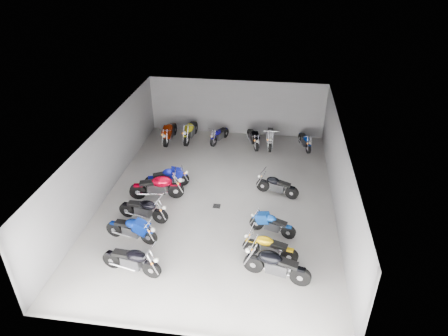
{
  "coord_description": "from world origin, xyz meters",
  "views": [
    {
      "loc": [
        2.25,
        -14.38,
        10.09
      ],
      "look_at": [
        0.1,
        1.09,
        1.0
      ],
      "focal_mm": 32.0,
      "sensor_mm": 36.0,
      "label": 1
    }
  ],
  "objects_px": {
    "motorcycle_right_b": "(269,247)",
    "motorcycle_back_f": "(305,141)",
    "motorcycle_left_a": "(132,260)",
    "motorcycle_right_a": "(276,265)",
    "motorcycle_left_e": "(167,178)",
    "motorcycle_right_e": "(277,186)",
    "motorcycle_back_e": "(270,137)",
    "motorcycle_left_b": "(132,229)",
    "motorcycle_left_c": "(144,209)",
    "motorcycle_left_d": "(157,187)",
    "motorcycle_back_a": "(170,132)",
    "drain_grate": "(217,206)",
    "motorcycle_back_b": "(190,131)",
    "motorcycle_right_c": "(272,224)",
    "motorcycle_back_c": "(219,135)",
    "motorcycle_back_d": "(253,138)"
  },
  "relations": [
    {
      "from": "motorcycle_right_b",
      "to": "motorcycle_right_c",
      "type": "bearing_deg",
      "value": 10.81
    },
    {
      "from": "motorcycle_right_e",
      "to": "motorcycle_back_e",
      "type": "distance_m",
      "value": 4.89
    },
    {
      "from": "motorcycle_left_c",
      "to": "motorcycle_back_f",
      "type": "xyz_separation_m",
      "value": [
        6.72,
        7.42,
        -0.07
      ]
    },
    {
      "from": "motorcycle_left_c",
      "to": "motorcycle_back_f",
      "type": "bearing_deg",
      "value": 147.05
    },
    {
      "from": "motorcycle_left_b",
      "to": "motorcycle_back_e",
      "type": "relative_size",
      "value": 0.95
    },
    {
      "from": "motorcycle_left_b",
      "to": "drain_grate",
      "type": "bearing_deg",
      "value": 143.23
    },
    {
      "from": "motorcycle_left_a",
      "to": "motorcycle_right_a",
      "type": "xyz_separation_m",
      "value": [
        4.88,
        0.41,
        0.03
      ]
    },
    {
      "from": "motorcycle_left_e",
      "to": "motorcycle_back_b",
      "type": "bearing_deg",
      "value": 161.37
    },
    {
      "from": "motorcycle_left_b",
      "to": "motorcycle_back_a",
      "type": "distance_m",
      "value": 8.57
    },
    {
      "from": "motorcycle_right_b",
      "to": "motorcycle_back_f",
      "type": "xyz_separation_m",
      "value": [
        1.57,
        8.97,
        -0.05
      ]
    },
    {
      "from": "motorcycle_left_e",
      "to": "motorcycle_back_c",
      "type": "height_order",
      "value": "motorcycle_left_e"
    },
    {
      "from": "motorcycle_right_c",
      "to": "motorcycle_back_c",
      "type": "height_order",
      "value": "motorcycle_right_c"
    },
    {
      "from": "motorcycle_left_a",
      "to": "motorcycle_right_b",
      "type": "relative_size",
      "value": 1.09
    },
    {
      "from": "motorcycle_left_c",
      "to": "motorcycle_left_e",
      "type": "height_order",
      "value": "motorcycle_left_c"
    },
    {
      "from": "motorcycle_left_a",
      "to": "motorcycle_right_e",
      "type": "relative_size",
      "value": 1.15
    },
    {
      "from": "motorcycle_left_e",
      "to": "motorcycle_back_f",
      "type": "bearing_deg",
      "value": 108.62
    },
    {
      "from": "motorcycle_back_d",
      "to": "motorcycle_back_e",
      "type": "xyz_separation_m",
      "value": [
        0.94,
        0.14,
        0.05
      ]
    },
    {
      "from": "motorcycle_back_f",
      "to": "motorcycle_right_e",
      "type": "bearing_deg",
      "value": 57.1
    },
    {
      "from": "motorcycle_left_b",
      "to": "motorcycle_right_b",
      "type": "distance_m",
      "value": 5.21
    },
    {
      "from": "motorcycle_back_b",
      "to": "motorcycle_left_d",
      "type": "bearing_deg",
      "value": 92.46
    },
    {
      "from": "motorcycle_back_b",
      "to": "motorcycle_back_e",
      "type": "bearing_deg",
      "value": -176.81
    },
    {
      "from": "motorcycle_left_b",
      "to": "motorcycle_back_e",
      "type": "distance_m",
      "value": 10.01
    },
    {
      "from": "motorcycle_right_e",
      "to": "motorcycle_back_e",
      "type": "relative_size",
      "value": 0.86
    },
    {
      "from": "motorcycle_left_a",
      "to": "motorcycle_left_d",
      "type": "distance_m",
      "value": 4.54
    },
    {
      "from": "motorcycle_right_a",
      "to": "motorcycle_back_e",
      "type": "xyz_separation_m",
      "value": [
        -0.57,
        9.96,
        -0.03
      ]
    },
    {
      "from": "motorcycle_left_e",
      "to": "motorcycle_back_a",
      "type": "xyz_separation_m",
      "value": [
        -1.12,
        4.7,
        0.05
      ]
    },
    {
      "from": "motorcycle_back_e",
      "to": "motorcycle_back_f",
      "type": "xyz_separation_m",
      "value": [
        1.89,
        -0.04,
        -0.09
      ]
    },
    {
      "from": "motorcycle_back_a",
      "to": "motorcycle_left_a",
      "type": "bearing_deg",
      "value": 99.49
    },
    {
      "from": "motorcycle_right_b",
      "to": "motorcycle_back_d",
      "type": "bearing_deg",
      "value": 20.6
    },
    {
      "from": "motorcycle_left_b",
      "to": "motorcycle_back_f",
      "type": "distance_m",
      "value": 11.03
    },
    {
      "from": "motorcycle_right_a",
      "to": "motorcycle_right_c",
      "type": "height_order",
      "value": "motorcycle_right_a"
    },
    {
      "from": "motorcycle_right_a",
      "to": "motorcycle_back_d",
      "type": "distance_m",
      "value": 9.94
    },
    {
      "from": "motorcycle_back_f",
      "to": "motorcycle_left_e",
      "type": "bearing_deg",
      "value": 20.56
    },
    {
      "from": "motorcycle_left_d",
      "to": "motorcycle_right_e",
      "type": "relative_size",
      "value": 1.25
    },
    {
      "from": "motorcycle_left_b",
      "to": "motorcycle_right_a",
      "type": "relative_size",
      "value": 0.92
    },
    {
      "from": "motorcycle_left_d",
      "to": "motorcycle_back_a",
      "type": "xyz_separation_m",
      "value": [
        -0.93,
        5.66,
        -0.04
      ]
    },
    {
      "from": "motorcycle_left_d",
      "to": "drain_grate",
      "type": "bearing_deg",
      "value": 73.88
    },
    {
      "from": "motorcycle_left_a",
      "to": "motorcycle_back_a",
      "type": "bearing_deg",
      "value": -162.13
    },
    {
      "from": "motorcycle_right_e",
      "to": "motorcycle_back_b",
      "type": "height_order",
      "value": "motorcycle_back_b"
    },
    {
      "from": "motorcycle_left_a",
      "to": "motorcycle_back_b",
      "type": "height_order",
      "value": "motorcycle_back_b"
    },
    {
      "from": "drain_grate",
      "to": "motorcycle_left_a",
      "type": "bearing_deg",
      "value": -118.08
    },
    {
      "from": "drain_grate",
      "to": "motorcycle_left_a",
      "type": "height_order",
      "value": "motorcycle_left_a"
    },
    {
      "from": "motorcycle_left_a",
      "to": "motorcycle_left_e",
      "type": "distance_m",
      "value": 5.48
    },
    {
      "from": "motorcycle_left_d",
      "to": "motorcycle_right_b",
      "type": "distance_m",
      "value": 5.94
    },
    {
      "from": "motorcycle_left_a",
      "to": "motorcycle_left_d",
      "type": "xyz_separation_m",
      "value": [
        -0.41,
        4.52,
        0.05
      ]
    },
    {
      "from": "motorcycle_left_e",
      "to": "motorcycle_back_e",
      "type": "bearing_deg",
      "value": 118.76
    },
    {
      "from": "motorcycle_back_a",
      "to": "motorcycle_back_b",
      "type": "distance_m",
      "value": 1.17
    },
    {
      "from": "motorcycle_left_a",
      "to": "motorcycle_back_e",
      "type": "bearing_deg",
      "value": 167.82
    },
    {
      "from": "motorcycle_back_f",
      "to": "drain_grate",
      "type": "bearing_deg",
      "value": 40.54
    },
    {
      "from": "motorcycle_left_d",
      "to": "motorcycle_right_a",
      "type": "bearing_deg",
      "value": 41.82
    }
  ]
}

